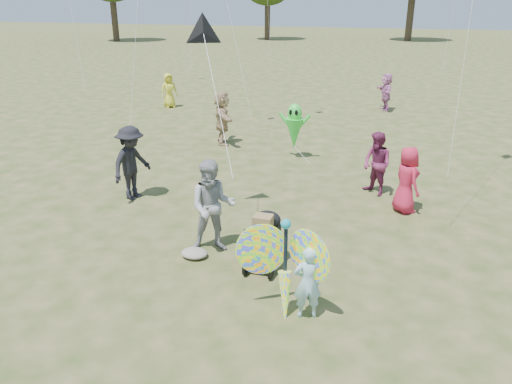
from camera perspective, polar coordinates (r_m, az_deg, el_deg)
ground at (r=9.22m, az=-1.52°, el=-9.81°), size 160.00×160.00×0.00m
child_girl at (r=7.95m, az=5.91°, el=-10.27°), size 0.53×0.44×1.23m
adult_man at (r=9.80m, az=-4.98°, el=-1.67°), size 1.12×1.00×1.89m
grey_bag at (r=9.93m, az=-7.06°, el=-6.96°), size 0.53×0.43×0.17m
crowd_a at (r=12.15m, az=16.84°, el=1.34°), size 0.84×0.93×1.59m
crowd_b at (r=12.75m, az=-14.04°, el=3.23°), size 0.94×1.33×1.87m
crowd_d at (r=17.25m, az=-3.87°, el=8.46°), size 1.23×1.77×1.84m
crowd_e at (r=13.04m, az=13.65°, el=3.13°), size 1.00×0.99×1.64m
crowd_g at (r=23.61m, az=-9.92°, el=11.36°), size 0.89×0.88×1.55m
crowd_j at (r=23.42m, az=14.64°, el=11.03°), size 0.96×1.60×1.64m
jogging_stroller at (r=9.30m, az=0.96°, el=-5.18°), size 0.53×1.06×1.09m
butterfly_kite at (r=7.93m, az=3.35°, el=-8.47°), size 1.74×0.75×1.82m
delta_kite_rig at (r=10.75m, az=-6.02°, el=17.53°), size 1.57×1.80×2.98m
alien_kite at (r=15.65m, az=4.40°, el=7.28°), size 1.12×0.69×1.74m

